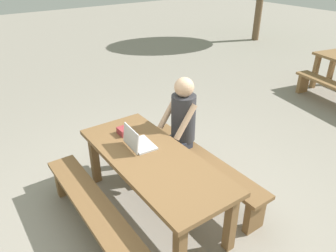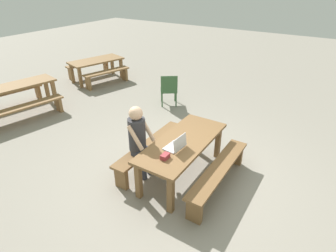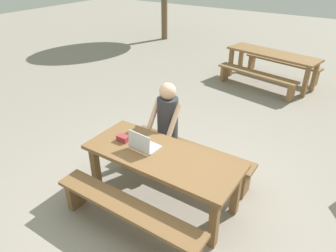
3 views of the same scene
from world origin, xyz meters
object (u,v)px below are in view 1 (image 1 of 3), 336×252
Objects in this scene: laptop at (137,142)px; small_pouch at (123,131)px; picnic_table_front at (153,165)px; person_seated at (181,121)px.

laptop is 2.33× the size of small_pouch.
small_pouch reaches higher than picnic_table_front.
small_pouch is 0.71m from person_seated.
person_seated is (0.22, 0.68, 0.02)m from small_pouch.
small_pouch is (-0.33, -0.00, -0.02)m from laptop.
laptop is at bearing -80.74° from person_seated.
picnic_table_front is at bearing -170.93° from laptop.
small_pouch is (-0.59, -0.02, 0.14)m from picnic_table_front.
laptop reaches higher than small_pouch.
laptop is at bearing -174.96° from picnic_table_front.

